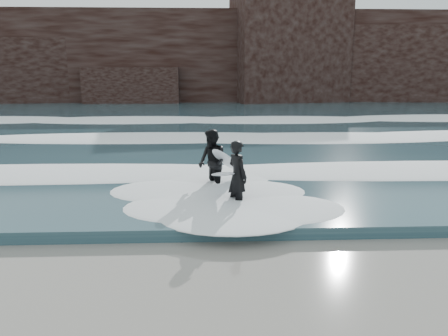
{
  "coord_description": "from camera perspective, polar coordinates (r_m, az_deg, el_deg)",
  "views": [
    {
      "loc": [
        -0.31,
        -6.08,
        3.74
      ],
      "look_at": [
        0.23,
        6.07,
        1.0
      ],
      "focal_mm": 35.0,
      "sensor_mm": 36.0,
      "label": 1
    }
  ],
  "objects": [
    {
      "name": "ground",
      "position": [
        7.14,
        0.32,
        -18.87
      ],
      "size": [
        120.0,
        120.0,
        0.0
      ],
      "primitive_type": "plane",
      "color": "olive",
      "rests_on": "ground"
    },
    {
      "name": "sea",
      "position": [
        35.26,
        -2.03,
        6.84
      ],
      "size": [
        90.0,
        52.0,
        0.3
      ],
      "primitive_type": "cube",
      "color": "#294751",
      "rests_on": "ground"
    },
    {
      "name": "headland",
      "position": [
        52.09,
        -2.25,
        14.07
      ],
      "size": [
        70.0,
        9.0,
        10.0
      ],
      "primitive_type": "cube",
      "color": "black",
      "rests_on": "ground"
    },
    {
      "name": "foam_near",
      "position": [
        15.44,
        -1.33,
        0.21
      ],
      "size": [
        60.0,
        3.2,
        0.2
      ],
      "primitive_type": "ellipsoid",
      "color": "white",
      "rests_on": "sea"
    },
    {
      "name": "foam_mid",
      "position": [
        22.33,
        -1.71,
        4.14
      ],
      "size": [
        60.0,
        4.0,
        0.24
      ],
      "primitive_type": "ellipsoid",
      "color": "white",
      "rests_on": "sea"
    },
    {
      "name": "foam_far",
      "position": [
        31.25,
        -1.96,
        6.64
      ],
      "size": [
        60.0,
        4.8,
        0.3
      ],
      "primitive_type": "ellipsoid",
      "color": "white",
      "rests_on": "sea"
    },
    {
      "name": "surfer_left",
      "position": [
        11.71,
        1.43,
        -0.99
      ],
      "size": [
        1.16,
        2.14,
        1.93
      ],
      "color": "black",
      "rests_on": "ground"
    },
    {
      "name": "surfer_right",
      "position": [
        13.24,
        -1.45,
        0.76
      ],
      "size": [
        1.59,
        1.84,
        1.99
      ],
      "color": "black",
      "rests_on": "ground"
    }
  ]
}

